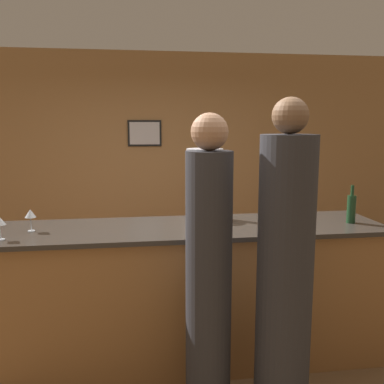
% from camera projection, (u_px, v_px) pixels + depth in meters
% --- Properties ---
extents(ground_plane, '(14.00, 14.00, 0.00)m').
position_uv_depth(ground_plane, '(174.00, 358.00, 3.45)').
color(ground_plane, brown).
extents(back_wall, '(8.00, 0.08, 2.80)m').
position_uv_depth(back_wall, '(154.00, 159.00, 5.72)').
color(back_wall, '#A37547').
rests_on(back_wall, ground_plane).
extents(bar_counter, '(3.30, 0.78, 1.09)m').
position_uv_depth(bar_counter, '(173.00, 294.00, 3.37)').
color(bar_counter, '#996638').
rests_on(bar_counter, ground_plane).
extents(bartender, '(0.36, 0.36, 1.83)m').
position_uv_depth(bartender, '(204.00, 227.00, 4.28)').
color(bartender, '#B2B2B7').
rests_on(bartender, ground_plane).
extents(guest_0, '(0.33, 0.33, 2.02)m').
position_uv_depth(guest_0, '(284.00, 280.00, 2.55)').
color(guest_0, '#2D2D33').
rests_on(guest_0, ground_plane).
extents(guest_1, '(0.28, 0.28, 1.94)m').
position_uv_depth(guest_1, '(209.00, 279.00, 2.63)').
color(guest_1, '#2D2D33').
rests_on(guest_1, ground_plane).
extents(wine_bottle_0, '(0.07, 0.07, 0.31)m').
position_uv_depth(wine_bottle_0, '(226.00, 205.00, 3.51)').
color(wine_bottle_0, '#19381E').
rests_on(wine_bottle_0, bar_counter).
extents(wine_bottle_1, '(0.07, 0.07, 0.30)m').
position_uv_depth(wine_bottle_1, '(351.00, 208.00, 3.39)').
color(wine_bottle_1, '#19381E').
rests_on(wine_bottle_1, bar_counter).
extents(ice_bucket, '(0.19, 0.19, 0.21)m').
position_uv_depth(ice_bucket, '(205.00, 207.00, 3.51)').
color(ice_bucket, silver).
rests_on(ice_bucket, bar_counter).
extents(wine_glass_0, '(0.07, 0.07, 0.17)m').
position_uv_depth(wine_glass_0, '(199.00, 215.00, 3.08)').
color(wine_glass_0, silver).
rests_on(wine_glass_0, bar_counter).
extents(wine_glass_1, '(0.08, 0.08, 0.14)m').
position_uv_depth(wine_glass_1, '(210.00, 215.00, 3.16)').
color(wine_glass_1, silver).
rests_on(wine_glass_1, bar_counter).
extents(wine_glass_3, '(0.08, 0.08, 0.16)m').
position_uv_depth(wine_glass_3, '(0.00, 222.00, 2.89)').
color(wine_glass_3, silver).
rests_on(wine_glass_3, bar_counter).
extents(wine_glass_4, '(0.08, 0.08, 0.16)m').
position_uv_depth(wine_glass_4, '(30.00, 214.00, 3.12)').
color(wine_glass_4, silver).
rests_on(wine_glass_4, bar_counter).
extents(wine_glass_5, '(0.06, 0.06, 0.17)m').
position_uv_depth(wine_glass_5, '(280.00, 207.00, 3.39)').
color(wine_glass_5, silver).
rests_on(wine_glass_5, bar_counter).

